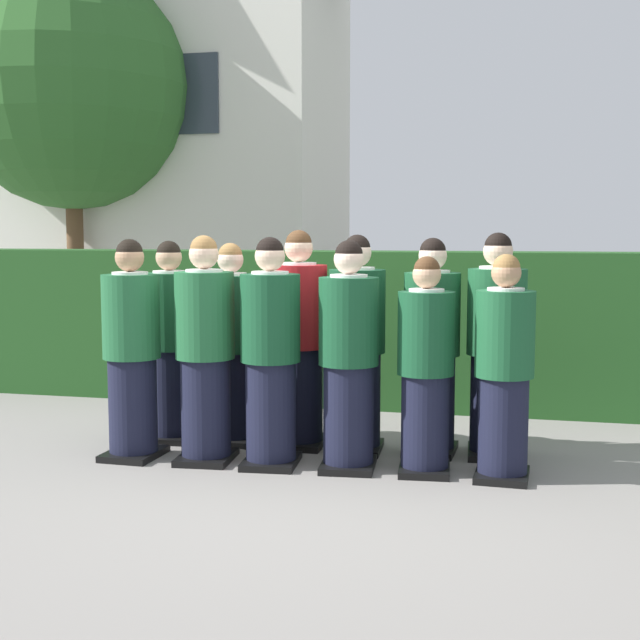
{
  "coord_description": "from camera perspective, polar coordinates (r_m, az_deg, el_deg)",
  "views": [
    {
      "loc": [
        1.5,
        -5.99,
        1.71
      ],
      "look_at": [
        0.0,
        0.28,
        1.05
      ],
      "focal_mm": 48.51,
      "sensor_mm": 36.0,
      "label": 1
    }
  ],
  "objects": [
    {
      "name": "student_rear_row_5",
      "position": [
        6.68,
        11.53,
        -1.99
      ],
      "size": [
        0.44,
        0.55,
        1.71
      ],
      "color": "black",
      "rests_on": "ground"
    },
    {
      "name": "student_front_row_5",
      "position": [
        6.08,
        12.05,
        -3.45
      ],
      "size": [
        0.41,
        0.5,
        1.56
      ],
      "color": "black",
      "rests_on": "ground"
    },
    {
      "name": "student_front_row_0",
      "position": [
        6.66,
        -12.31,
        -2.23
      ],
      "size": [
        0.43,
        0.53,
        1.66
      ],
      "color": "black",
      "rests_on": "ground"
    },
    {
      "name": "student_rear_row_0",
      "position": [
        7.18,
        -9.84,
        -1.68
      ],
      "size": [
        0.43,
        0.54,
        1.64
      ],
      "color": "black",
      "rests_on": "ground"
    },
    {
      "name": "student_front_row_4",
      "position": [
        6.14,
        6.98,
        -3.36
      ],
      "size": [
        0.4,
        0.51,
        1.54
      ],
      "color": "black",
      "rests_on": "ground"
    },
    {
      "name": "student_front_row_3",
      "position": [
        6.2,
        1.89,
        -2.72
      ],
      "size": [
        0.43,
        0.54,
        1.65
      ],
      "color": "black",
      "rests_on": "ground"
    },
    {
      "name": "student_front_row_1",
      "position": [
        6.46,
        -7.58,
        -2.27
      ],
      "size": [
        0.44,
        0.54,
        1.69
      ],
      "color": "black",
      "rests_on": "ground"
    },
    {
      "name": "school_building_main",
      "position": [
        14.63,
        -11.21,
        14.35
      ],
      "size": [
        6.31,
        3.46,
        7.62
      ],
      "color": "silver",
      "rests_on": "ground"
    },
    {
      "name": "student_rear_row_1",
      "position": [
        7.02,
        -5.88,
        -1.86
      ],
      "size": [
        0.42,
        0.52,
        1.62
      ],
      "color": "black",
      "rests_on": "ground"
    },
    {
      "name": "student_front_row_2",
      "position": [
        6.3,
        -3.28,
        -2.5
      ],
      "size": [
        0.44,
        0.51,
        1.67
      ],
      "color": "black",
      "rests_on": "ground"
    },
    {
      "name": "student_in_red_blazer",
      "position": [
        6.87,
        -1.4,
        -1.58
      ],
      "size": [
        0.45,
        0.51,
        1.72
      ],
      "color": "black",
      "rests_on": "ground"
    },
    {
      "name": "hedge",
      "position": [
        8.55,
        3.26,
        -0.54
      ],
      "size": [
        9.02,
        0.7,
        1.52
      ],
      "color": "#214C1E",
      "rests_on": "ground"
    },
    {
      "name": "student_rear_row_4",
      "position": [
        6.7,
        7.37,
        -2.06
      ],
      "size": [
        0.43,
        0.53,
        1.67
      ],
      "color": "black",
      "rests_on": "ground"
    },
    {
      "name": "oak_tree_left",
      "position": [
        13.1,
        -16.11,
        14.42
      ],
      "size": [
        3.4,
        3.4,
        5.42
      ],
      "color": "brown",
      "rests_on": "ground"
    },
    {
      "name": "ground_plane",
      "position": [
        6.41,
        -0.59,
        -9.63
      ],
      "size": [
        60.0,
        60.0,
        0.0
      ],
      "primitive_type": "plane",
      "color": "gray"
    },
    {
      "name": "student_rear_row_3",
      "position": [
        6.71,
        2.45,
        -1.9
      ],
      "size": [
        0.44,
        0.51,
        1.69
      ],
      "color": "black",
      "rests_on": "ground"
    }
  ]
}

